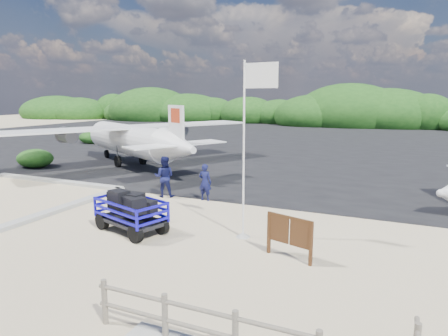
% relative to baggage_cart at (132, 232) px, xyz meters
% --- Properties ---
extents(ground, '(160.00, 160.00, 0.00)m').
position_rel_baggage_cart_xyz_m(ground, '(0.09, -0.02, 0.00)').
color(ground, beige).
extents(asphalt_apron, '(90.00, 50.00, 0.04)m').
position_rel_baggage_cart_xyz_m(asphalt_apron, '(0.09, 29.98, 0.00)').
color(asphalt_apron, '#B2B2B2').
rests_on(asphalt_apron, ground).
extents(vegetation_band, '(124.00, 8.00, 4.40)m').
position_rel_baggage_cart_xyz_m(vegetation_band, '(0.09, 54.98, 0.00)').
color(vegetation_band, '#B2B2B2').
rests_on(vegetation_band, ground).
extents(baggage_cart, '(3.20, 2.42, 1.42)m').
position_rel_baggage_cart_xyz_m(baggage_cart, '(0.00, 0.00, 0.00)').
color(baggage_cart, '#130DCA').
rests_on(baggage_cart, ground).
extents(flagpole, '(1.24, 0.65, 5.92)m').
position_rel_baggage_cart_xyz_m(flagpole, '(3.84, 1.12, 0.00)').
color(flagpole, white).
rests_on(flagpole, ground).
extents(signboard, '(1.62, 0.64, 1.35)m').
position_rel_baggage_cart_xyz_m(signboard, '(5.77, -0.08, 0.00)').
color(signboard, '#4D2D16').
rests_on(signboard, ground).
extents(crew_a, '(0.63, 0.42, 1.72)m').
position_rel_baggage_cart_xyz_m(crew_a, '(0.47, 4.94, 0.86)').
color(crew_a, '#121543').
rests_on(crew_a, ground).
extents(crew_b, '(1.15, 1.02, 1.96)m').
position_rel_baggage_cart_xyz_m(crew_b, '(-1.61, 4.74, 0.98)').
color(crew_b, '#121543').
rests_on(crew_b, ground).
extents(aircraft_small, '(8.08, 8.08, 2.23)m').
position_rel_baggage_cart_xyz_m(aircraft_small, '(-12.32, 35.15, 0.00)').
color(aircraft_small, '#B2B2B2').
rests_on(aircraft_small, ground).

